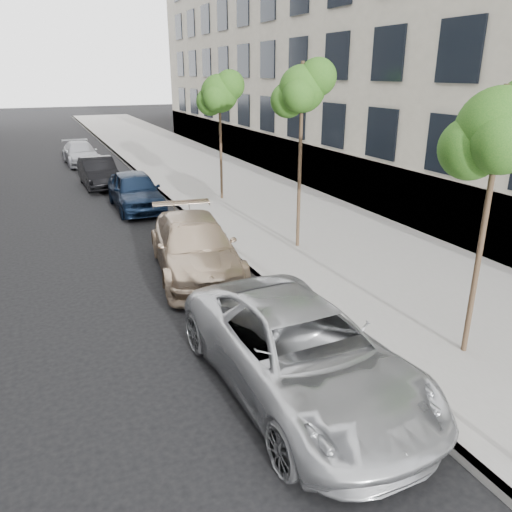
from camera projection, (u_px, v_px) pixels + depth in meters
ground at (369, 461)px, 6.82m from camera, size 160.00×160.00×0.00m
sidewalk at (183, 162)px, 29.01m from camera, size 6.40×72.00×0.14m
curb at (129, 166)px, 27.83m from camera, size 0.15×72.00×0.14m
tree_near at (501, 130)px, 7.90m from camera, size 1.72×1.52×4.84m
tree_mid at (303, 89)px, 13.33m from camera, size 1.62×1.42×5.23m
tree_far at (220, 93)px, 19.02m from camera, size 1.76×1.56×4.96m
minivan at (301, 352)px, 8.06m from camera, size 2.61×5.40×1.48m
suv at (195, 247)px, 12.99m from camera, size 2.66×5.17×1.43m
sedan_blue at (135, 190)px, 19.12m from camera, size 1.73×4.25×1.45m
sedan_black at (99, 172)px, 22.90m from camera, size 1.53×4.05×1.32m
sedan_rear at (81, 153)px, 28.51m from camera, size 1.94×4.37×1.25m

